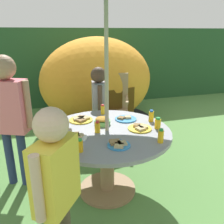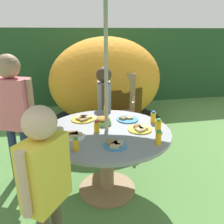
% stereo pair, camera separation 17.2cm
% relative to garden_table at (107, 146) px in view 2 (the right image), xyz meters
% --- Properties ---
extents(ground_plane, '(10.00, 10.00, 0.02)m').
position_rel_garden_table_xyz_m(ground_plane, '(0.00, 0.00, -0.52)').
color(ground_plane, '#548442').
extents(hedge_backdrop, '(9.00, 0.70, 1.66)m').
position_rel_garden_table_xyz_m(hedge_backdrop, '(0.00, 3.46, 0.32)').
color(hedge_backdrop, '#234C28').
rests_on(hedge_backdrop, ground_plane).
extents(garden_table, '(1.23, 1.23, 0.68)m').
position_rel_garden_table_xyz_m(garden_table, '(0.00, 0.00, 0.00)').
color(garden_table, '#93704C').
rests_on(garden_table, ground_plane).
extents(wooden_chair, '(0.58, 0.55, 1.00)m').
position_rel_garden_table_xyz_m(wooden_chair, '(0.43, 1.27, 0.03)').
color(wooden_chair, tan).
rests_on(wooden_chair, ground_plane).
extents(dome_tent, '(2.46, 2.46, 1.51)m').
position_rel_garden_table_xyz_m(dome_tent, '(0.37, 2.04, 0.24)').
color(dome_tent, orange).
rests_on(dome_tent, ground_plane).
extents(child_in_grey_shirt, '(0.21, 0.40, 1.17)m').
position_rel_garden_table_xyz_m(child_in_grey_shirt, '(0.12, 0.87, 0.23)').
color(child_in_grey_shirt, '#3F3F47').
rests_on(child_in_grey_shirt, ground_plane).
extents(child_in_pink_shirt, '(0.43, 0.32, 1.38)m').
position_rel_garden_table_xyz_m(child_in_pink_shirt, '(-0.90, 0.39, 0.37)').
color(child_in_pink_shirt, navy).
rests_on(child_in_pink_shirt, ground_plane).
extents(child_in_yellow_shirt, '(0.32, 0.35, 1.19)m').
position_rel_garden_table_xyz_m(child_in_yellow_shirt, '(-0.52, -0.75, 0.25)').
color(child_in_yellow_shirt, brown).
rests_on(child_in_yellow_shirt, ground_plane).
extents(snack_bowl, '(0.17, 0.17, 0.08)m').
position_rel_garden_table_xyz_m(snack_bowl, '(-0.01, 0.16, 0.21)').
color(snack_bowl, '#66B259').
rests_on(snack_bowl, garden_table).
extents(plate_near_left, '(0.20, 0.20, 0.03)m').
position_rel_garden_table_xyz_m(plate_near_left, '(-0.31, -0.09, 0.18)').
color(plate_near_left, white).
rests_on(plate_near_left, garden_table).
extents(plate_near_right, '(0.23, 0.23, 0.03)m').
position_rel_garden_table_xyz_m(plate_near_right, '(0.27, 0.23, 0.18)').
color(plate_near_right, '#338CD8').
rests_on(plate_near_right, garden_table).
extents(plate_mid_right, '(0.23, 0.23, 0.03)m').
position_rel_garden_table_xyz_m(plate_mid_right, '(0.32, -0.06, 0.18)').
color(plate_mid_right, yellow).
rests_on(plate_mid_right, garden_table).
extents(plate_center_front, '(0.19, 0.19, 0.03)m').
position_rel_garden_table_xyz_m(plate_center_front, '(0.01, -0.34, 0.18)').
color(plate_center_front, '#338CD8').
rests_on(plate_center_front, garden_table).
extents(plate_center_back, '(0.25, 0.25, 0.03)m').
position_rel_garden_table_xyz_m(plate_center_back, '(-0.20, 0.33, 0.18)').
color(plate_center_back, yellow).
rests_on(plate_center_back, garden_table).
extents(juice_bottle_far_left, '(0.05, 0.05, 0.12)m').
position_rel_garden_table_xyz_m(juice_bottle_far_left, '(0.51, 0.10, 0.23)').
color(juice_bottle_far_left, yellow).
rests_on(juice_bottle_far_left, garden_table).
extents(juice_bottle_far_right, '(0.06, 0.06, 0.11)m').
position_rel_garden_table_xyz_m(juice_bottle_far_right, '(0.49, -0.09, 0.22)').
color(juice_bottle_far_right, yellow).
rests_on(juice_bottle_far_right, garden_table).
extents(juice_bottle_mid_left, '(0.05, 0.05, 0.11)m').
position_rel_garden_table_xyz_m(juice_bottle_mid_left, '(-0.10, -0.02, 0.22)').
color(juice_bottle_mid_left, yellow).
rests_on(juice_bottle_mid_left, garden_table).
extents(juice_bottle_front_edge, '(0.04, 0.04, 0.12)m').
position_rel_garden_table_xyz_m(juice_bottle_front_edge, '(0.07, 0.46, 0.23)').
color(juice_bottle_front_edge, yellow).
rests_on(juice_bottle_front_edge, garden_table).
extents(juice_bottle_back_edge, '(0.04, 0.04, 0.11)m').
position_rel_garden_table_xyz_m(juice_bottle_back_edge, '(-0.54, 0.13, 0.22)').
color(juice_bottle_back_edge, yellow).
rests_on(juice_bottle_back_edge, garden_table).
extents(juice_bottle_spot_a, '(0.05, 0.05, 0.11)m').
position_rel_garden_table_xyz_m(juice_bottle_spot_a, '(-0.31, -0.35, 0.22)').
color(juice_bottle_spot_a, yellow).
rests_on(juice_bottle_spot_a, garden_table).
extents(juice_bottle_spot_b, '(0.05, 0.05, 0.13)m').
position_rel_garden_table_xyz_m(juice_bottle_spot_b, '(0.37, -0.38, 0.23)').
color(juice_bottle_spot_b, yellow).
rests_on(juice_bottle_spot_b, garden_table).
extents(cup_near, '(0.07, 0.07, 0.07)m').
position_rel_garden_table_xyz_m(cup_near, '(-0.40, -0.37, 0.20)').
color(cup_near, '#E04C47').
rests_on(cup_near, garden_table).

